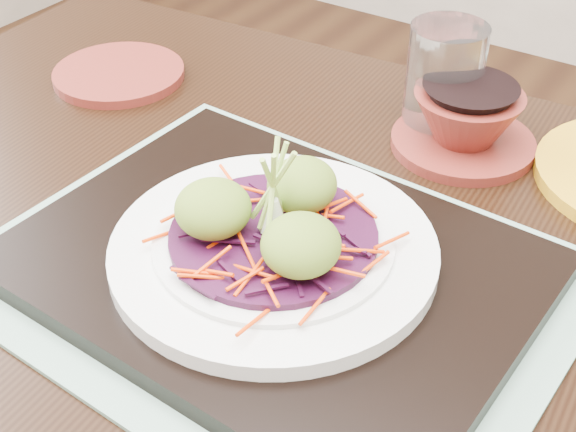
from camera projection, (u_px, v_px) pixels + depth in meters
The scene contains 11 objects.
dining_table at pixel (311, 345), 0.70m from camera, with size 1.14×0.80×0.69m.
placemat at pixel (274, 276), 0.63m from camera, with size 0.45×0.35×0.00m, color gray.
serving_tray at pixel (274, 266), 0.62m from camera, with size 0.39×0.29×0.02m, color black.
white_plate at pixel (274, 249), 0.61m from camera, with size 0.25×0.25×0.02m.
cabbage_bed at pixel (273, 236), 0.61m from camera, with size 0.16×0.16×0.01m, color #370B2D.
carrot_julienne at pixel (273, 228), 0.60m from camera, with size 0.19×0.19×0.01m, color #E43704, non-canonical shape.
guacamole_scoops at pixel (273, 212), 0.59m from camera, with size 0.14×0.12×0.04m.
scallion_garnish at pixel (273, 191), 0.58m from camera, with size 0.06×0.06×0.09m, color #9EC74F, non-canonical shape.
terracotta_side_plate at pixel (119, 74), 0.90m from camera, with size 0.15×0.15×0.01m, color maroon.
water_glass at pixel (444, 78), 0.79m from camera, with size 0.08×0.08×0.11m, color white.
terracotta_bowl_set at pixel (465, 124), 0.77m from camera, with size 0.17×0.17×0.06m.
Camera 1 is at (0.17, -0.33, 1.11)m, focal length 50.00 mm.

